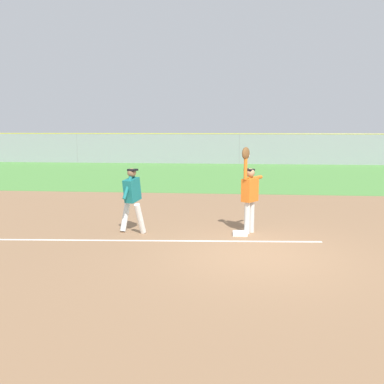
% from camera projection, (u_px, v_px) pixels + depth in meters
% --- Properties ---
extents(ground_plane, '(73.85, 73.85, 0.00)m').
position_uv_depth(ground_plane, '(256.00, 255.00, 9.40)').
color(ground_plane, '#936D4C').
extents(outfield_grass, '(49.44, 14.21, 0.01)m').
position_uv_depth(outfield_grass, '(241.00, 175.00, 24.69)').
color(outfield_grass, '#549342').
rests_on(outfield_grass, ground_plane).
extents(chalk_foul_line, '(11.98, 0.89, 0.01)m').
position_uv_depth(chalk_foul_line, '(79.00, 240.00, 10.58)').
color(chalk_foul_line, white).
rests_on(chalk_foul_line, ground_plane).
extents(first_base, '(0.38, 0.38, 0.08)m').
position_uv_depth(first_base, '(240.00, 233.00, 11.10)').
color(first_base, white).
rests_on(first_base, ground_plane).
extents(fielder, '(0.62, 0.79, 2.28)m').
position_uv_depth(fielder, '(249.00, 191.00, 11.14)').
color(fielder, silver).
rests_on(fielder, ground_plane).
extents(runner, '(0.76, 0.82, 1.72)m').
position_uv_depth(runner, '(132.00, 196.00, 11.18)').
color(runner, white).
rests_on(runner, ground_plane).
extents(baseball, '(0.07, 0.07, 0.07)m').
position_uv_depth(baseball, '(248.00, 156.00, 10.93)').
color(baseball, white).
extents(outfield_fence, '(49.52, 0.08, 2.26)m').
position_uv_depth(outfield_fence, '(239.00, 149.00, 31.51)').
color(outfield_fence, '#93999E').
rests_on(outfield_fence, ground_plane).
extents(parked_car_green, '(4.55, 2.43, 1.25)m').
position_uv_depth(parked_car_green, '(115.00, 151.00, 36.58)').
color(parked_car_green, '#1E6B33').
rests_on(parked_car_green, ground_plane).
extents(parked_car_red, '(4.60, 2.52, 1.25)m').
position_uv_depth(parked_car_red, '(187.00, 151.00, 36.24)').
color(parked_car_red, '#B21E1E').
rests_on(parked_car_red, ground_plane).
extents(parked_car_white, '(4.49, 2.30, 1.25)m').
position_uv_depth(parked_car_white, '(261.00, 152.00, 35.63)').
color(parked_car_white, white).
rests_on(parked_car_white, ground_plane).
extents(parked_car_silver, '(4.47, 2.26, 1.25)m').
position_uv_depth(parked_car_silver, '(339.00, 152.00, 34.70)').
color(parked_car_silver, '#B7B7BC').
rests_on(parked_car_silver, ground_plane).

